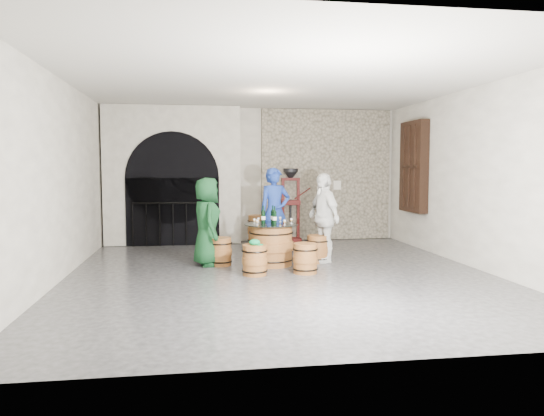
{
  "coord_description": "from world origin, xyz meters",
  "views": [
    {
      "loc": [
        -1.39,
        -8.41,
        1.78
      ],
      "look_at": [
        -0.02,
        0.78,
        1.05
      ],
      "focal_mm": 34.0,
      "sensor_mm": 36.0,
      "label": 1
    }
  ],
  "objects": [
    {
      "name": "barrel_stool_near_left",
      "position": [
        -0.43,
        -0.04,
        0.25
      ],
      "size": [
        0.43,
        0.43,
        0.51
      ],
      "color": "brown",
      "rests_on": "ground"
    },
    {
      "name": "wine_bottle_left",
      "position": [
        -0.16,
        0.89,
        0.89
      ],
      "size": [
        0.08,
        0.08,
        0.32
      ],
      "color": "black",
      "rests_on": "barrel_table"
    },
    {
      "name": "ceiling",
      "position": [
        0.0,
        0.0,
        3.2
      ],
      "size": [
        8.0,
        8.0,
        0.0
      ],
      "primitive_type": "plane",
      "rotation": [
        3.14,
        0.0,
        0.0
      ],
      "color": "beige",
      "rests_on": "wall_back"
    },
    {
      "name": "stone_facing_panel",
      "position": [
        1.8,
        3.94,
        1.6
      ],
      "size": [
        3.2,
        0.12,
        3.18
      ],
      "primitive_type": "cube",
      "color": "#A29681",
      "rests_on": "ground"
    },
    {
      "name": "wall_front",
      "position": [
        0.0,
        -4.0,
        1.6
      ],
      "size": [
        8.0,
        0.0,
        8.0
      ],
      "primitive_type": "plane",
      "rotation": [
        -1.57,
        0.0,
        0.0
      ],
      "color": "silver",
      "rests_on": "ground"
    },
    {
      "name": "corking_press",
      "position": [
        0.87,
        3.7,
        1.02
      ],
      "size": [
        0.72,
        0.4,
        1.76
      ],
      "rotation": [
        0.0,
        0.0,
        -0.03
      ],
      "color": "#450F0B",
      "rests_on": "ground"
    },
    {
      "name": "tasting_glass_b",
      "position": [
        0.34,
        0.78,
        0.81
      ],
      "size": [
        0.05,
        0.05,
        0.1
      ],
      "primitive_type": null,
      "color": "#B57823",
      "rests_on": "barrel_table"
    },
    {
      "name": "barrel_stool_near_right",
      "position": [
        0.43,
        -0.01,
        0.25
      ],
      "size": [
        0.43,
        0.43,
        0.51
      ],
      "color": "brown",
      "rests_on": "ground"
    },
    {
      "name": "wall_right",
      "position": [
        3.5,
        0.0,
        1.6
      ],
      "size": [
        0.0,
        8.0,
        8.0
      ],
      "primitive_type": "plane",
      "rotation": [
        1.57,
        0.0,
        -1.57
      ],
      "color": "silver",
      "rests_on": "ground"
    },
    {
      "name": "shuttered_window",
      "position": [
        3.38,
        2.4,
        1.8
      ],
      "size": [
        0.23,
        1.1,
        2.0
      ],
      "color": "black",
      "rests_on": "wall_right"
    },
    {
      "name": "side_barrel",
      "position": [
        0.05,
        3.33,
        0.34
      ],
      "size": [
        0.51,
        0.51,
        0.68
      ],
      "rotation": [
        0.0,
        0.0,
        -0.23
      ],
      "color": "brown",
      "rests_on": "ground"
    },
    {
      "name": "ground",
      "position": [
        0.0,
        0.0,
        0.0
      ],
      "size": [
        8.0,
        8.0,
        0.0
      ],
      "primitive_type": "plane",
      "color": "#2A2A2D",
      "rests_on": "ground"
    },
    {
      "name": "tasting_glass_d",
      "position": [
        0.18,
        1.09,
        0.81
      ],
      "size": [
        0.05,
        0.05,
        0.1
      ],
      "primitive_type": null,
      "color": "#B57823",
      "rests_on": "barrel_table"
    },
    {
      "name": "wine_bottle_center",
      "position": [
        0.03,
        0.76,
        0.89
      ],
      "size": [
        0.08,
        0.08,
        0.32
      ],
      "color": "black",
      "rests_on": "barrel_table"
    },
    {
      "name": "wine_bottle_right",
      "position": [
        0.02,
        0.93,
        0.89
      ],
      "size": [
        0.08,
        0.08,
        0.32
      ],
      "color": "black",
      "rests_on": "barrel_table"
    },
    {
      "name": "barrel_stool_left",
      "position": [
        -0.95,
        0.91,
        0.25
      ],
      "size": [
        0.43,
        0.43,
        0.51
      ],
      "color": "brown",
      "rests_on": "ground"
    },
    {
      "name": "barrel_stool_far",
      "position": [
        0.17,
        1.7,
        0.25
      ],
      "size": [
        0.43,
        0.43,
        0.51
      ],
      "color": "brown",
      "rests_on": "ground"
    },
    {
      "name": "person_green",
      "position": [
        -1.18,
        0.94,
        0.8
      ],
      "size": [
        0.61,
        0.84,
        1.6
      ],
      "primitive_type": "imported",
      "rotation": [
        0.0,
        0.0,
        1.7
      ],
      "color": "#113D1D",
      "rests_on": "ground"
    },
    {
      "name": "person_white",
      "position": [
        0.99,
        0.98,
        0.84
      ],
      "size": [
        0.66,
        1.06,
        1.68
      ],
      "primitive_type": "imported",
      "rotation": [
        0.0,
        0.0,
        -1.29
      ],
      "color": "white",
      "rests_on": "ground"
    },
    {
      "name": "person_blue",
      "position": [
        0.2,
        1.87,
        0.89
      ],
      "size": [
        0.72,
        0.55,
        1.78
      ],
      "primitive_type": "imported",
      "rotation": [
        0.0,
        0.0,
        0.2
      ],
      "color": "navy",
      "rests_on": "ground"
    },
    {
      "name": "tasting_glass_f",
      "position": [
        -0.34,
        0.81,
        0.81
      ],
      "size": [
        0.05,
        0.05,
        0.1
      ],
      "primitive_type": null,
      "color": "#B57823",
      "rests_on": "barrel_table"
    },
    {
      "name": "arched_opening",
      "position": [
        -1.9,
        3.74,
        1.58
      ],
      "size": [
        3.1,
        0.6,
        3.19
      ],
      "color": "silver",
      "rests_on": "ground"
    },
    {
      "name": "tasting_glass_c",
      "position": [
        -0.24,
        1.0,
        0.81
      ],
      "size": [
        0.05,
        0.05,
        0.1
      ],
      "primitive_type": null,
      "color": "#B57823",
      "rests_on": "barrel_table"
    },
    {
      "name": "green_cap",
      "position": [
        -0.43,
        -0.04,
        0.55
      ],
      "size": [
        0.23,
        0.18,
        0.1
      ],
      "color": "#0B8045",
      "rests_on": "barrel_stool_near_left"
    },
    {
      "name": "barrel_stool_right",
      "position": [
        0.88,
        0.96,
        0.25
      ],
      "size": [
        0.43,
        0.43,
        0.51
      ],
      "color": "brown",
      "rests_on": "ground"
    },
    {
      "name": "tasting_glass_a",
      "position": [
        -0.31,
        0.63,
        0.81
      ],
      "size": [
        0.05,
        0.05,
        0.1
      ],
      "primitive_type": null,
      "color": "#B57823",
      "rests_on": "barrel_table"
    },
    {
      "name": "wall_left",
      "position": [
        -3.5,
        0.0,
        1.6
      ],
      "size": [
        0.0,
        8.0,
        8.0
      ],
      "primitive_type": "plane",
      "rotation": [
        1.57,
        0.0,
        1.57
      ],
      "color": "silver",
      "rests_on": "ground"
    },
    {
      "name": "tasting_glass_e",
      "position": [
        0.17,
        0.56,
        0.81
      ],
      "size": [
        0.05,
        0.05,
        0.1
      ],
      "primitive_type": null,
      "color": "#B57823",
      "rests_on": "barrel_table"
    },
    {
      "name": "wall_back",
      "position": [
        0.0,
        4.0,
        1.6
      ],
      "size": [
        8.0,
        0.0,
        8.0
      ],
      "primitive_type": "plane",
      "rotation": [
        1.57,
        0.0,
        0.0
      ],
      "color": "silver",
      "rests_on": "ground"
    },
    {
      "name": "barrel_table",
      "position": [
        -0.03,
        0.8,
        0.38
      ],
      "size": [
        0.99,
        0.99,
        0.76
      ],
      "color": "brown",
      "rests_on": "ground"
    },
    {
      "name": "control_box",
      "position": [
        2.05,
        3.86,
        1.35
      ],
      "size": [
        0.18,
        0.1,
        0.22
      ],
      "primitive_type": "cube",
      "color": "silver",
      "rests_on": "wall_back"
    }
  ]
}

